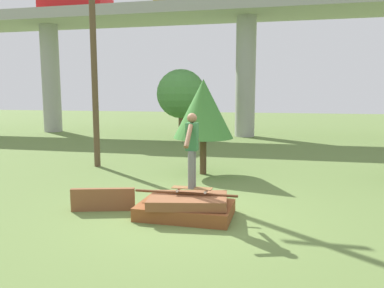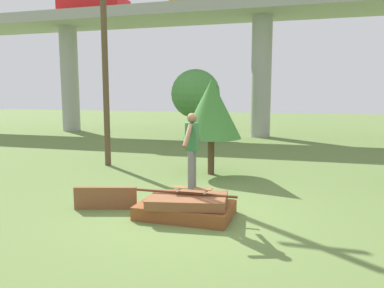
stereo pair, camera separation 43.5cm
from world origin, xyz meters
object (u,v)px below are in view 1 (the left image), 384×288
(utility_pole, at_px, (93,42))
(tree_mid_back, at_px, (203,109))
(car_on_overpass_left, at_px, (74,1))
(skateboard, at_px, (192,188))
(skater, at_px, (192,146))
(tree_behind_left, at_px, (181,94))

(utility_pole, relative_size, tree_mid_back, 2.77)
(car_on_overpass_left, bearing_deg, utility_pole, -57.91)
(skateboard, relative_size, skater, 0.55)
(tree_behind_left, height_order, tree_mid_back, tree_behind_left)
(skateboard, distance_m, skater, 0.85)
(tree_behind_left, bearing_deg, car_on_overpass_left, 163.71)
(skater, relative_size, car_on_overpass_left, 0.36)
(tree_behind_left, bearing_deg, utility_pole, -97.53)
(tree_behind_left, bearing_deg, skater, -74.76)
(skateboard, bearing_deg, skater, 0.00)
(tree_mid_back, bearing_deg, skateboard, -82.24)
(skater, xyz_separation_m, utility_pole, (-4.22, 4.31, 2.65))
(skateboard, relative_size, tree_behind_left, 0.22)
(tree_behind_left, bearing_deg, tree_mid_back, -71.22)
(skateboard, height_order, car_on_overpass_left, car_on_overpass_left)
(skater, xyz_separation_m, car_on_overpass_left, (-10.21, 13.88, 6.37))
(car_on_overpass_left, xyz_separation_m, tree_mid_back, (9.68, -9.95, -5.83))
(skater, bearing_deg, car_on_overpass_left, 126.35)
(car_on_overpass_left, xyz_separation_m, tree_behind_left, (6.99, -2.04, -5.41))
(skateboard, distance_m, car_on_overpass_left, 18.68)
(car_on_overpass_left, bearing_deg, tree_behind_left, -16.29)
(utility_pole, height_order, tree_mid_back, utility_pole)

